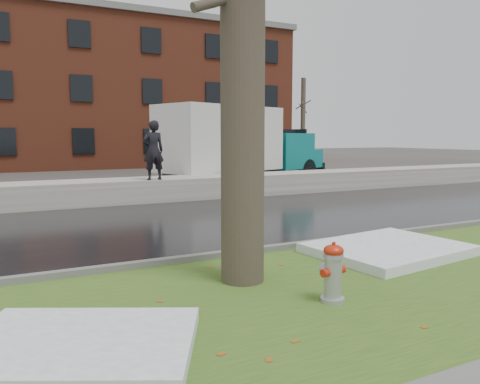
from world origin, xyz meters
name	(u,v)px	position (x,y,z in m)	size (l,w,h in m)	color
ground	(317,264)	(0.00, 0.00, 0.00)	(120.00, 120.00, 0.00)	#47423D
verge	(368,284)	(0.00, -1.25, 0.02)	(60.00, 4.50, 0.04)	#32521B
road	(211,220)	(0.00, 4.50, 0.01)	(60.00, 7.00, 0.03)	black
parking_lot	(130,187)	(0.00, 13.00, 0.01)	(60.00, 9.00, 0.03)	slate
curb	(285,247)	(0.00, 1.00, 0.07)	(60.00, 0.15, 0.14)	slate
snowbank	(161,189)	(0.00, 8.70, 0.38)	(60.00, 1.60, 0.75)	beige
brick_building	(101,97)	(2.00, 30.00, 5.00)	(26.00, 12.00, 10.00)	brown
bg_tree_right	(303,120)	(16.00, 24.00, 3.33)	(1.40, 1.62, 6.50)	brown
fire_hydrant	(333,270)	(-0.93, -1.62, 0.45)	(0.38, 0.34, 0.77)	#A3A6AB
tree	(243,1)	(-1.55, -0.33, 3.94)	(1.60, 1.89, 7.74)	brown
box_truck	(238,145)	(4.26, 11.54, 1.75)	(9.87, 5.04, 3.31)	black
worker	(153,150)	(-0.40, 8.10, 1.68)	(0.68, 0.44, 1.86)	black
snow_patch_near	(388,249)	(1.49, -0.10, 0.12)	(2.60, 2.00, 0.16)	white
snow_patch_far	(79,345)	(-4.00, -1.64, 0.11)	(2.20, 1.60, 0.14)	white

